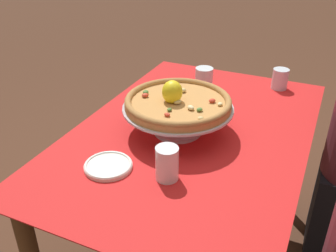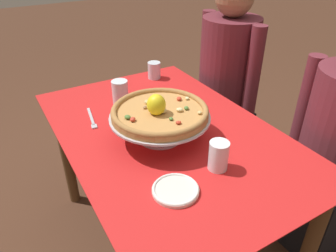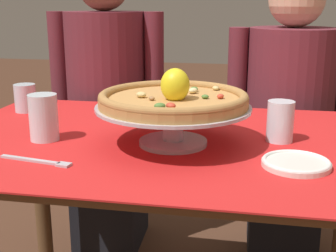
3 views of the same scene
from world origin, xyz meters
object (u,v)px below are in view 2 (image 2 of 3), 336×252
at_px(pizza, 160,111).
at_px(water_glass_side_left, 120,95).
at_px(diner_left, 225,89).
at_px(water_glass_side_right, 218,157).
at_px(dinner_fork, 92,119).
at_px(water_glass_back_left, 154,71).
at_px(pizza_stand, 160,122).
at_px(side_plate, 176,190).

height_order(pizza, water_glass_side_left, pizza).
height_order(pizza, diner_left, diner_left).
height_order(water_glass_side_left, water_glass_side_right, water_glass_side_left).
xyz_separation_m(pizza, dinner_fork, (-0.29, -0.20, -0.12)).
distance_m(water_glass_back_left, diner_left, 0.47).
distance_m(pizza_stand, water_glass_back_left, 0.63).
bearing_deg(side_plate, water_glass_back_left, 156.01).
bearing_deg(diner_left, water_glass_side_right, -41.41).
xyz_separation_m(pizza, side_plate, (0.31, -0.11, -0.12)).
bearing_deg(diner_left, water_glass_side_left, -85.44).
bearing_deg(side_plate, pizza_stand, 159.79).
bearing_deg(water_glass_side_left, pizza_stand, 3.97).
xyz_separation_m(pizza_stand, water_glass_back_left, (-0.57, 0.28, -0.04)).
relative_size(water_glass_side_left, side_plate, 0.80).
bearing_deg(dinner_fork, diner_left, 97.99).
bearing_deg(diner_left, pizza_stand, -59.28).
distance_m(pizza_stand, water_glass_side_left, 0.36).
height_order(pizza_stand, water_glass_side_right, water_glass_side_right).
xyz_separation_m(water_glass_side_left, side_plate, (0.66, -0.09, -0.05)).
distance_m(water_glass_side_right, diner_left, 0.93).
bearing_deg(pizza_stand, diner_left, 120.72).
bearing_deg(dinner_fork, water_glass_side_left, 111.31).
xyz_separation_m(water_glass_back_left, dinner_fork, (0.28, -0.47, -0.04)).
bearing_deg(water_glass_back_left, diner_left, 69.49).
bearing_deg(side_plate, diner_left, 131.78).
height_order(pizza_stand, diner_left, diner_left).
xyz_separation_m(pizza_stand, side_plate, (0.31, -0.11, -0.07)).
bearing_deg(water_glass_side_right, pizza_stand, -163.41).
bearing_deg(dinner_fork, water_glass_back_left, 120.59).
relative_size(water_glass_back_left, side_plate, 0.60).
height_order(water_glass_side_left, water_glass_back_left, water_glass_side_left).
height_order(pizza, water_glass_back_left, pizza).
bearing_deg(pizza, water_glass_side_left, -176.22).
relative_size(water_glass_side_right, side_plate, 0.70).
xyz_separation_m(pizza_stand, water_glass_side_left, (-0.35, -0.02, -0.02)).
relative_size(pizza, water_glass_back_left, 4.10).
relative_size(water_glass_back_left, water_glass_side_right, 0.85).
xyz_separation_m(water_glass_back_left, side_plate, (0.87, -0.39, -0.03)).
distance_m(pizza, diner_left, 0.84).
distance_m(pizza_stand, pizza, 0.05).
xyz_separation_m(water_glass_side_right, side_plate, (0.03, -0.20, -0.04)).
height_order(dinner_fork, diner_left, diner_left).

